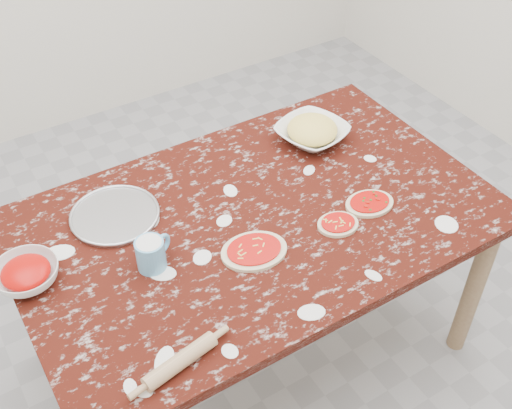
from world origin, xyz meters
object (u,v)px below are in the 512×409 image
object	(u,v)px
flour_mug	(151,253)
rolling_pin	(180,361)
sauce_bowl	(27,275)
worktable	(256,233)
cheese_bowl	(312,133)
pizza_tray	(115,216)

from	to	relation	value
flour_mug	rolling_pin	size ratio (longest dim) A/B	0.58
sauce_bowl	worktable	bearing A→B (deg)	-8.53
sauce_bowl	flour_mug	distance (m)	0.38
sauce_bowl	cheese_bowl	xyz separation A→B (m)	(1.15, 0.14, 0.00)
worktable	cheese_bowl	distance (m)	0.49
cheese_bowl	pizza_tray	bearing A→B (deg)	-179.34
worktable	flour_mug	world-z (taller)	flour_mug
pizza_tray	cheese_bowl	world-z (taller)	cheese_bowl
pizza_tray	cheese_bowl	bearing A→B (deg)	0.66
cheese_bowl	rolling_pin	world-z (taller)	cheese_bowl
pizza_tray	cheese_bowl	size ratio (longest dim) A/B	1.14
sauce_bowl	rolling_pin	size ratio (longest dim) A/B	0.88
cheese_bowl	rolling_pin	bearing A→B (deg)	-143.87
cheese_bowl	rolling_pin	xyz separation A→B (m)	(-0.89, -0.65, -0.01)
worktable	sauce_bowl	distance (m)	0.76
worktable	pizza_tray	bearing A→B (deg)	149.20
sauce_bowl	rolling_pin	distance (m)	0.57
pizza_tray	rolling_pin	distance (m)	0.65
sauce_bowl	rolling_pin	world-z (taller)	sauce_bowl
sauce_bowl	cheese_bowl	world-z (taller)	cheese_bowl
cheese_bowl	rolling_pin	size ratio (longest dim) A/B	1.15
pizza_tray	sauce_bowl	world-z (taller)	sauce_bowl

